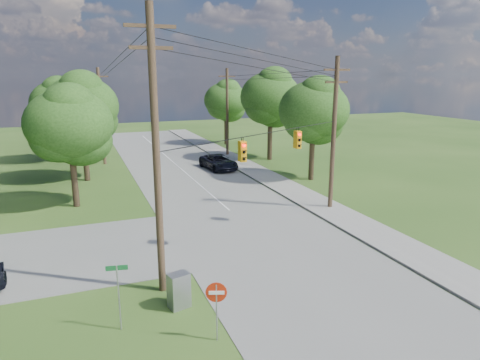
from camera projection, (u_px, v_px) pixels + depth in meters
name	position (u px, v px, depth m)	size (l,w,h in m)	color
ground	(261.00, 276.00, 20.23)	(140.00, 140.00, 0.00)	#2B4C19
main_road	(258.00, 235.00, 25.45)	(10.00, 100.00, 0.03)	gray
sidewalk_east	(352.00, 221.00, 27.78)	(2.60, 100.00, 0.12)	gray
pole_sw	(156.00, 152.00, 17.49)	(2.00, 0.32, 12.00)	brown
pole_ne	(334.00, 132.00, 29.26)	(2.00, 0.32, 10.50)	brown
pole_north_e	(227.00, 112.00, 49.27)	(2.00, 0.32, 10.00)	brown
pole_north_w	(101.00, 116.00, 44.43)	(2.00, 0.32, 10.00)	brown
power_lines	(214.00, 77.00, 29.01)	(13.93, 29.62, 4.93)	black
traffic_signals	(272.00, 145.00, 23.81)	(4.91, 3.27, 1.05)	#EDA00D
tree_w_near	(69.00, 125.00, 29.60)	(6.00, 6.00, 8.40)	#403120
tree_w_mid	(81.00, 107.00, 37.04)	(6.40, 6.40, 9.22)	#403120
tree_w_far	(59.00, 104.00, 45.48)	(6.00, 6.00, 8.73)	#403120
tree_e_near	(314.00, 110.00, 37.40)	(6.20, 6.20, 8.81)	#403120
tree_e_mid	(271.00, 97.00, 46.48)	(6.60, 6.60, 9.64)	#403120
tree_e_far	(226.00, 100.00, 57.24)	(5.80, 5.80, 8.32)	#403120
car_main_north	(219.00, 162.00, 42.84)	(2.42, 5.25, 1.46)	black
control_cabinet	(179.00, 291.00, 17.40)	(0.82, 0.59, 1.48)	gray
do_not_enter_sign	(216.00, 298.00, 14.98)	(0.73, 0.28, 2.28)	gray
street_name_sign	(118.00, 289.00, 15.63)	(0.78, 0.17, 2.61)	gray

